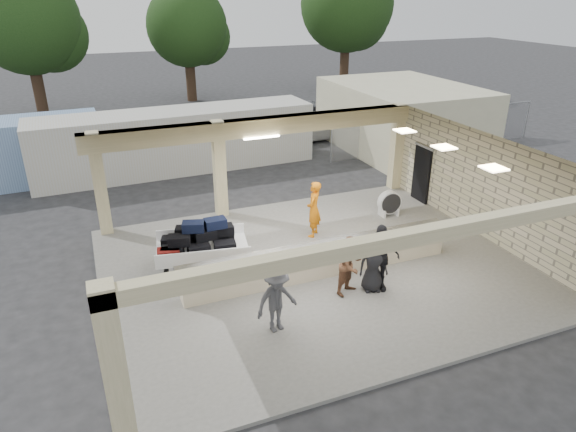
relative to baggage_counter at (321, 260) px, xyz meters
name	(u,v)px	position (x,y,z in m)	size (l,w,h in m)	color
ground	(313,269)	(0.00, 0.50, -0.59)	(120.00, 120.00, 0.00)	#262528
pavilion	(312,218)	(0.21, 1.16, 0.76)	(12.01, 10.00, 3.55)	slate
baggage_counter	(321,260)	(0.00, 0.00, 0.00)	(8.20, 0.58, 0.98)	beige
luggage_cart	(200,244)	(-3.11, 1.59, 0.33)	(2.86, 2.05, 1.53)	white
drum_fan	(389,203)	(4.06, 2.89, 0.01)	(0.85, 0.47, 0.93)	white
baggage_handler	(314,209)	(0.86, 2.42, 0.45)	(0.69, 0.38, 1.88)	orange
passenger_a	(351,265)	(0.33, -1.12, 0.34)	(0.80, 0.35, 1.65)	brown
passenger_b	(379,257)	(1.10, -1.24, 0.47)	(1.13, 0.41, 1.92)	black
passenger_c	(277,300)	(-2.09, -1.95, 0.34)	(1.07, 0.38, 1.66)	#46464B
passenger_d	(373,264)	(0.95, -1.23, 0.30)	(0.77, 0.32, 1.58)	black
car_white_a	(321,125)	(6.46, 13.72, 0.12)	(2.34, 4.95, 1.41)	silver
car_white_b	(380,114)	(10.70, 14.55, 0.22)	(1.90, 5.09, 1.61)	silver
car_dark	(314,116)	(6.88, 15.55, 0.17)	(1.60, 4.54, 1.51)	black
container_white	(177,140)	(-1.90, 11.25, 0.76)	(12.43, 2.49, 2.69)	silver
fence	(437,129)	(11.00, 9.50, 0.47)	(12.06, 0.06, 2.03)	gray
tree_left	(32,25)	(-7.68, 24.66, 5.00)	(6.60, 6.30, 9.00)	#382619
tree_mid	(191,29)	(2.32, 26.66, 4.38)	(6.00, 5.60, 8.00)	#382619
tree_right	(349,8)	(14.32, 25.66, 5.63)	(7.20, 7.00, 10.00)	#382619
adjacent_building	(402,117)	(9.50, 10.50, 1.01)	(6.00, 8.00, 3.20)	beige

